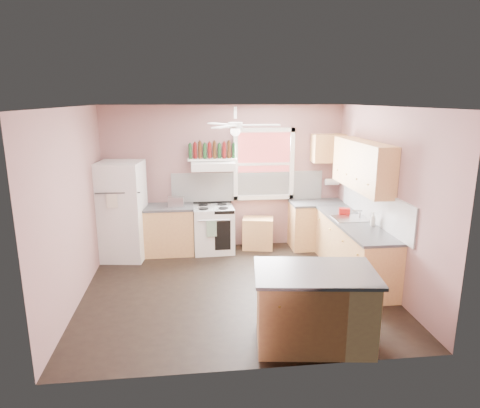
{
  "coord_description": "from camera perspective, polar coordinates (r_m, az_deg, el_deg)",
  "views": [
    {
      "loc": [
        -0.63,
        -5.96,
        2.81
      ],
      "look_at": [
        0.1,
        0.3,
        1.25
      ],
      "focal_mm": 32.0,
      "sensor_mm": 36.0,
      "label": 1
    }
  ],
  "objects": [
    {
      "name": "wall_right",
      "position": [
        6.79,
        18.85,
        0.73
      ],
      "size": [
        0.05,
        4.0,
        2.7
      ],
      "primitive_type": "cube",
      "color": "#8A615F",
      "rests_on": "ground"
    },
    {
      "name": "floor",
      "position": [
        6.62,
        -0.57,
        -11.21
      ],
      "size": [
        4.5,
        4.5,
        0.0
      ],
      "primitive_type": "plane",
      "color": "black",
      "rests_on": "ground"
    },
    {
      "name": "stove",
      "position": [
        8.03,
        -3.57,
        -3.36
      ],
      "size": [
        0.76,
        0.66,
        0.86
      ],
      "primitive_type": "cube",
      "rotation": [
        0.0,
        0.0,
        0.03
      ],
      "color": "white",
      "rests_on": "floor"
    },
    {
      "name": "counter_right",
      "position": [
        7.04,
        15.06,
        -2.5
      ],
      "size": [
        0.62,
        2.22,
        0.04
      ],
      "primitive_type": "cube",
      "color": "#404042",
      "rests_on": "base_cabinet_right"
    },
    {
      "name": "upper_cabinet_corner",
      "position": [
        8.26,
        11.68,
        7.29
      ],
      "size": [
        0.6,
        0.33,
        0.52
      ],
      "primitive_type": "cube",
      "color": "tan",
      "rests_on": "wall_back"
    },
    {
      "name": "ceiling",
      "position": [
        6.0,
        -0.63,
        12.84
      ],
      "size": [
        4.5,
        4.5,
        0.0
      ],
      "primitive_type": "plane",
      "color": "white",
      "rests_on": "ground"
    },
    {
      "name": "window_view",
      "position": [
        8.15,
        3.17,
        5.35
      ],
      "size": [
        1.0,
        0.02,
        1.2
      ],
      "primitive_type": "cube",
      "color": "maroon",
      "rests_on": "wall_back"
    },
    {
      "name": "base_cabinet_left",
      "position": [
        8.04,
        -9.44,
        -3.52
      ],
      "size": [
        0.9,
        0.6,
        0.86
      ],
      "primitive_type": "cube",
      "color": "tan",
      "rests_on": "floor"
    },
    {
      "name": "bottle_shelf",
      "position": [
        7.92,
        -3.72,
        5.96
      ],
      "size": [
        0.9,
        0.26,
        0.03
      ],
      "primitive_type": "cube",
      "color": "white",
      "rests_on": "range_hood"
    },
    {
      "name": "wine_bottles",
      "position": [
        7.9,
        -3.73,
        7.11
      ],
      "size": [
        0.86,
        0.06,
        0.31
      ],
      "color": "#143819",
      "rests_on": "bottle_shelf"
    },
    {
      "name": "base_cabinet_right",
      "position": [
        7.18,
        14.9,
        -5.95
      ],
      "size": [
        0.6,
        2.2,
        0.86
      ],
      "primitive_type": "cube",
      "color": "tan",
      "rests_on": "floor"
    },
    {
      "name": "base_cabinet_corner",
      "position": [
        8.37,
        10.16,
        -2.84
      ],
      "size": [
        1.0,
        0.6,
        0.86
      ],
      "primitive_type": "cube",
      "color": "tan",
      "rests_on": "floor"
    },
    {
      "name": "faucet",
      "position": [
        7.26,
        15.7,
        -1.33
      ],
      "size": [
        0.03,
        0.03,
        0.14
      ],
      "primitive_type": "cylinder",
      "color": "silver",
      "rests_on": "sink"
    },
    {
      "name": "window_frame",
      "position": [
        8.13,
        3.21,
        5.32
      ],
      "size": [
        1.16,
        0.07,
        1.36
      ],
      "primitive_type": "cube",
      "color": "white",
      "rests_on": "wall_back"
    },
    {
      "name": "red_caddy",
      "position": [
        7.46,
        13.75,
        -0.94
      ],
      "size": [
        0.21,
        0.17,
        0.1
      ],
      "primitive_type": "cube",
      "rotation": [
        0.0,
        0.0,
        -0.29
      ],
      "color": "#AE130E",
      "rests_on": "counter_right"
    },
    {
      "name": "sink",
      "position": [
        7.22,
        14.49,
        -1.95
      ],
      "size": [
        0.55,
        0.45,
        0.03
      ],
      "primitive_type": "cube",
      "color": "silver",
      "rests_on": "counter_right"
    },
    {
      "name": "wall_left",
      "position": [
        6.35,
        -21.45,
        -0.37
      ],
      "size": [
        0.05,
        4.0,
        2.7
      ],
      "primitive_type": "cube",
      "color": "#8A615F",
      "rests_on": "ground"
    },
    {
      "name": "counter_left",
      "position": [
        7.91,
        -9.57,
        -0.41
      ],
      "size": [
        0.92,
        0.62,
        0.04
      ],
      "primitive_type": "cube",
      "color": "#404042",
      "rests_on": "base_cabinet_left"
    },
    {
      "name": "soap_bottle",
      "position": [
        6.87,
        17.31,
        -1.95
      ],
      "size": [
        0.09,
        0.09,
        0.22
      ],
      "primitive_type": "imported",
      "rotation": [
        0.0,
        0.0,
        4.8
      ],
      "color": "silver",
      "rests_on": "counter_right"
    },
    {
      "name": "backsplash_back",
      "position": [
        8.19,
        1.06,
        2.38
      ],
      "size": [
        2.9,
        0.03,
        0.55
      ],
      "primitive_type": "cube",
      "color": "white",
      "rests_on": "wall_back"
    },
    {
      "name": "toaster",
      "position": [
        7.82,
        -8.55,
        0.29
      ],
      "size": [
        0.29,
        0.17,
        0.18
      ],
      "primitive_type": "cube",
      "rotation": [
        0.0,
        0.0,
        -0.04
      ],
      "color": "silver",
      "rests_on": "counter_left"
    },
    {
      "name": "paper_towel",
      "position": [
        8.42,
        12.18,
        2.92
      ],
      "size": [
        0.26,
        0.12,
        0.12
      ],
      "primitive_type": "cylinder",
      "rotation": [
        0.0,
        1.57,
        0.0
      ],
      "color": "white",
      "rests_on": "wall_back"
    },
    {
      "name": "wall_back",
      "position": [
        8.15,
        -2.12,
        3.57
      ],
      "size": [
        4.5,
        0.05,
        2.7
      ],
      "primitive_type": "cube",
      "color": "#8A615F",
      "rests_on": "ground"
    },
    {
      "name": "upper_cabinet_right",
      "position": [
        7.09,
        15.98,
        5.0
      ],
      "size": [
        0.33,
        1.8,
        0.76
      ],
      "primitive_type": "cube",
      "color": "tan",
      "rests_on": "wall_right"
    },
    {
      "name": "island",
      "position": [
        5.2,
        9.81,
        -13.57
      ],
      "size": [
        1.4,
        0.99,
        0.86
      ],
      "primitive_type": "cube",
      "rotation": [
        0.0,
        0.0,
        -0.13
      ],
      "color": "tan",
      "rests_on": "floor"
    },
    {
      "name": "counter_corner",
      "position": [
        8.25,
        10.3,
        0.15
      ],
      "size": [
        1.02,
        0.62,
        0.04
      ],
      "primitive_type": "cube",
      "color": "#404042",
      "rests_on": "base_cabinet_corner"
    },
    {
      "name": "range_hood",
      "position": [
        7.81,
        -3.66,
        5.11
      ],
      "size": [
        0.78,
        0.5,
        0.14
      ],
      "primitive_type": "cube",
      "color": "white",
      "rests_on": "wall_back"
    },
    {
      "name": "island_top",
      "position": [
        5.01,
        10.02,
        -9.0
      ],
      "size": [
        1.49,
        1.08,
        0.04
      ],
      "primitive_type": "cube",
      "rotation": [
        0.0,
        0.0,
        -0.13
      ],
      "color": "#404042",
      "rests_on": "island"
    },
    {
      "name": "ceiling_fan_hub",
      "position": [
        6.01,
        -0.62,
        10.46
      ],
      "size": [
        0.2,
        0.2,
        0.08
      ],
      "primitive_type": "cylinder",
      "color": "white",
      "rests_on": "ceiling"
    },
    {
      "name": "cart",
      "position": [
        8.21,
        2.4,
        -4.02
      ],
      "size": [
        0.63,
        0.48,
        0.57
      ],
      "primitive_type": "cube",
      "rotation": [
        0.0,
        0.0,
        -0.2
      ],
      "color": "tan",
      "rests_on": "floor"
    },
    {
      "name": "backsplash_right",
      "position": [
        7.08,
        17.43,
        -0.1
      ],
      "size": [
        0.03,
        2.6,
        0.55
      ],
      "primitive_type": "cube",
      "color": "white",
      "rests_on": "wall_right"
    },
    {
      "name": "refrigerator",
      "position": [
        7.84,
        -15.4,
        -0.89
      ],
      "size": [
        0.83,
        0.82,
        1.75
      ],
      "primitive_type": "cube",
      "rotation": [
        0.0,
        0.0,
        -0.14
      ],
      "color": "white",
      "rests_on": "floor"
    }
  ]
}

